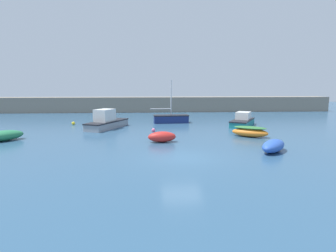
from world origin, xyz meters
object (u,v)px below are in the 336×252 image
at_px(rowboat_white_midwater, 273,146).
at_px(fishing_dinghy_green, 162,137).
at_px(sailboat_short_mast, 171,119).
at_px(motorboat_with_cabin, 243,121).
at_px(rowboat_blue_near, 3,136).
at_px(mooring_buoy_pink, 153,130).
at_px(mooring_buoy_yellow, 73,123).
at_px(cabin_cruiser_white, 107,122).
at_px(rowboat_with_red_cover, 250,132).

bearing_deg(rowboat_white_midwater, fishing_dinghy_green, 106.95).
bearing_deg(fishing_dinghy_green, sailboat_short_mast, -102.06).
relative_size(sailboat_short_mast, motorboat_with_cabin, 0.96).
bearing_deg(rowboat_blue_near, mooring_buoy_pink, -30.18).
height_order(fishing_dinghy_green, mooring_buoy_pink, fishing_dinghy_green).
distance_m(rowboat_blue_near, mooring_buoy_yellow, 9.57).
bearing_deg(mooring_buoy_pink, fishing_dinghy_green, -82.80).
height_order(cabin_cruiser_white, rowboat_blue_near, cabin_cruiser_white).
bearing_deg(rowboat_blue_near, cabin_cruiser_white, -6.37).
distance_m(mooring_buoy_yellow, mooring_buoy_pink, 10.81).
relative_size(rowboat_blue_near, rowboat_white_midwater, 1.15).
bearing_deg(fishing_dinghy_green, rowboat_white_midwater, 149.25).
xyz_separation_m(motorboat_with_cabin, mooring_buoy_pink, (-10.23, -3.52, -0.39)).
relative_size(rowboat_with_red_cover, cabin_cruiser_white, 0.55).
xyz_separation_m(rowboat_blue_near, mooring_buoy_pink, (12.35, 3.48, -0.25)).
distance_m(fishing_dinghy_green, mooring_buoy_yellow, 14.35).
bearing_deg(rowboat_with_red_cover, mooring_buoy_pink, 12.78).
bearing_deg(rowboat_with_red_cover, fishing_dinghy_green, 45.26).
height_order(sailboat_short_mast, cabin_cruiser_white, sailboat_short_mast).
bearing_deg(motorboat_with_cabin, rowboat_blue_near, -41.42).
xyz_separation_m(fishing_dinghy_green, rowboat_white_midwater, (7.38, -3.75, -0.01)).
bearing_deg(cabin_cruiser_white, rowboat_with_red_cover, -88.27).
distance_m(sailboat_short_mast, fishing_dinghy_green, 11.51).
relative_size(motorboat_with_cabin, mooring_buoy_yellow, 14.45).
height_order(rowboat_blue_near, rowboat_white_midwater, rowboat_blue_near).
distance_m(fishing_dinghy_green, rowboat_white_midwater, 8.28).
height_order(cabin_cruiser_white, fishing_dinghy_green, cabin_cruiser_white).
distance_m(sailboat_short_mast, motorboat_with_cabin, 8.52).
bearing_deg(mooring_buoy_pink, rowboat_blue_near, -164.26).
relative_size(mooring_buoy_yellow, mooring_buoy_pink, 1.04).
height_order(fishing_dinghy_green, mooring_buoy_yellow, fishing_dinghy_green).
height_order(sailboat_short_mast, rowboat_blue_near, sailboat_short_mast).
bearing_deg(rowboat_with_red_cover, rowboat_blue_near, 33.85).
xyz_separation_m(rowboat_with_red_cover, cabin_cruiser_white, (-13.45, 5.73, 0.26)).
distance_m(rowboat_with_red_cover, rowboat_blue_near, 20.85).
height_order(cabin_cruiser_white, motorboat_with_cabin, cabin_cruiser_white).
bearing_deg(cabin_cruiser_white, mooring_buoy_yellow, 80.48).
xyz_separation_m(rowboat_with_red_cover, rowboat_white_midwater, (-0.50, -5.50, -0.05)).
xyz_separation_m(rowboat_blue_near, rowboat_white_midwater, (20.35, -5.11, -0.01)).
distance_m(fishing_dinghy_green, rowboat_blue_near, 13.03).
xyz_separation_m(sailboat_short_mast, motorboat_with_cabin, (7.96, -3.03, 0.04)).
bearing_deg(rowboat_white_midwater, rowboat_with_red_cover, 38.64).
relative_size(rowboat_with_red_cover, fishing_dinghy_green, 1.45).
bearing_deg(motorboat_with_cabin, mooring_buoy_pink, -39.67).
distance_m(rowboat_with_red_cover, cabin_cruiser_white, 14.62).
distance_m(fishing_dinghy_green, motorboat_with_cabin, 12.74).
distance_m(cabin_cruiser_white, rowboat_white_midwater, 17.14).
bearing_deg(rowboat_blue_near, sailboat_short_mast, -11.46).
bearing_deg(motorboat_with_cabin, cabin_cruiser_white, -55.31).
bearing_deg(mooring_buoy_yellow, rowboat_blue_near, -108.83).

